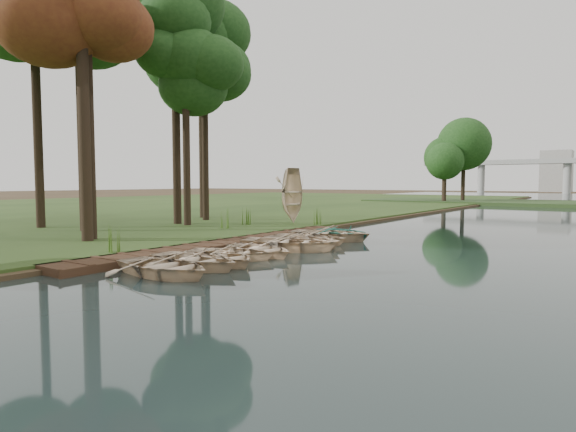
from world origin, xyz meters
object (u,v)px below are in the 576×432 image
Objects in this scene: boardwalk at (231,244)px; stored_rowboat at (292,217)px; rowboat_1 at (195,257)px; rowboat_2 at (221,254)px; rowboat_0 at (164,264)px.

boardwalk is 4.80× the size of stored_rowboat.
rowboat_1 is (2.62, -4.61, 0.25)m from boardwalk.
stored_rowboat is at bearing 23.06° from rowboat_1.
rowboat_2 is (2.77, -3.60, 0.23)m from boardwalk.
rowboat_1 reaches higher than rowboat_2.
stored_rowboat is at bearing 23.35° from rowboat_0.
boardwalk is 9.11m from stored_rowboat.
boardwalk is 6.64m from rowboat_0.
stored_rowboat is at bearing 38.38° from rowboat_2.
boardwalk is at bearing -151.13° from stored_rowboat.
rowboat_2 reaches higher than boardwalk.
rowboat_1 is 1.02m from rowboat_2.
boardwalk is at bearing 27.34° from rowboat_0.
rowboat_1 is at bearing -174.74° from rowboat_2.
rowboat_2 is at bearing -144.67° from stored_rowboat.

